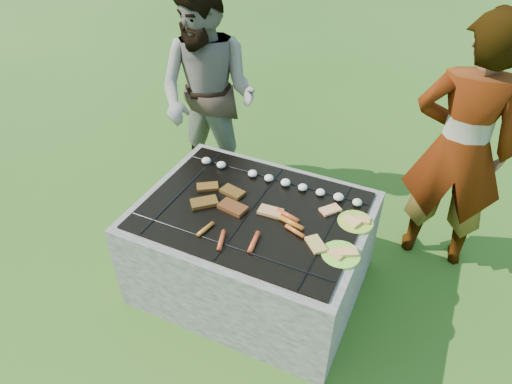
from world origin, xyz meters
TOP-DOWN VIEW (x-y plane):
  - lawn at (0.00, 0.00)m, footprint 60.00×60.00m
  - fire_pit at (0.00, 0.00)m, footprint 1.30×1.00m
  - mushrooms at (0.05, 0.29)m, footprint 1.06×0.06m
  - pork_slabs at (-0.20, -0.01)m, footprint 0.39×0.30m
  - sausages at (0.14, -0.14)m, footprint 0.53×0.43m
  - bread_on_grate at (0.29, 0.01)m, footprint 0.46×0.44m
  - plate_far at (0.56, 0.15)m, footprint 0.22×0.22m
  - plate_near at (0.56, -0.13)m, footprint 0.25×0.25m
  - cook at (0.99, 0.79)m, footprint 0.63×0.44m
  - bystander at (-0.74, 0.81)m, footprint 0.79×0.62m

SIDE VIEW (x-z plane):
  - lawn at x=0.00m, z-range 0.00..0.00m
  - fire_pit at x=0.00m, z-range -0.03..0.59m
  - plate_near at x=0.56m, z-range 0.59..0.62m
  - plate_far at x=0.56m, z-range 0.59..0.62m
  - bread_on_grate at x=0.29m, z-range 0.61..0.63m
  - pork_slabs at x=-0.20m, z-range 0.61..0.63m
  - sausages at x=0.14m, z-range 0.61..0.64m
  - mushrooms at x=0.05m, z-range 0.61..0.65m
  - bystander at x=-0.74m, z-range 0.00..1.60m
  - cook at x=0.99m, z-range 0.00..1.65m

